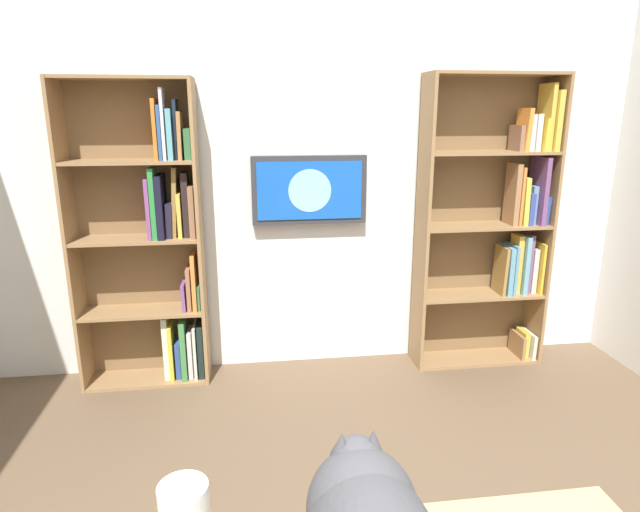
% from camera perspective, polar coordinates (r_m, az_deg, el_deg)
% --- Properties ---
extents(wall_back, '(4.52, 0.06, 2.70)m').
position_cam_1_polar(wall_back, '(3.67, -0.64, 8.58)').
color(wall_back, silver).
rests_on(wall_back, ground).
extents(bookshelf_left, '(0.91, 0.28, 2.02)m').
position_cam_1_polar(bookshelf_left, '(3.92, 18.50, 3.51)').
color(bookshelf_left, '#937047').
rests_on(bookshelf_left, ground).
extents(bookshelf_right, '(0.82, 0.28, 1.97)m').
position_cam_1_polar(bookshelf_right, '(3.60, -17.37, 1.35)').
color(bookshelf_right, '#937047').
rests_on(bookshelf_right, ground).
extents(wall_mounted_tv, '(0.77, 0.07, 0.45)m').
position_cam_1_polar(wall_mounted_tv, '(3.59, -1.16, 7.06)').
color(wall_mounted_tv, '#333338').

